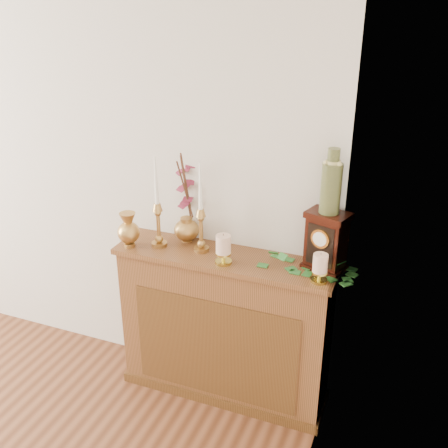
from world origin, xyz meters
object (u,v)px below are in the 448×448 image
at_px(candlestick_left, 158,218).
at_px(ginger_jar, 187,199).
at_px(candlestick_center, 201,223).
at_px(mantel_clock, 326,241).
at_px(ceramic_vase, 331,185).
at_px(bud_vase, 128,230).

xyz_separation_m(candlestick_left, ginger_jar, (0.11, 0.15, 0.07)).
distance_m(candlestick_left, candlestick_center, 0.25).
bearing_deg(candlestick_center, mantel_clock, 4.28).
height_order(candlestick_left, candlestick_center, candlestick_left).
bearing_deg(ginger_jar, ceramic_vase, -4.94).
bearing_deg(mantel_clock, candlestick_left, -157.58).
xyz_separation_m(candlestick_left, ceramic_vase, (0.92, 0.08, 0.29)).
bearing_deg(bud_vase, candlestick_center, 13.87).
bearing_deg(candlestick_left, mantel_clock, 5.02).
bearing_deg(ginger_jar, candlestick_center, -41.21).
xyz_separation_m(ginger_jar, ceramic_vase, (0.82, -0.07, 0.22)).
bearing_deg(candlestick_center, ginger_jar, 138.79).
distance_m(bud_vase, mantel_clock, 1.09).
height_order(candlestick_left, mantel_clock, candlestick_left).
xyz_separation_m(bud_vase, mantel_clock, (1.07, 0.15, 0.05)).
bearing_deg(ceramic_vase, ginger_jar, 175.06).
xyz_separation_m(candlestick_left, candlestick_center, (0.25, 0.03, -0.00)).
bearing_deg(candlestick_left, ginger_jar, 55.69).
distance_m(candlestick_center, mantel_clock, 0.68).
xyz_separation_m(ginger_jar, mantel_clock, (0.82, -0.07, -0.09)).
xyz_separation_m(bud_vase, ginger_jar, (0.26, 0.22, 0.14)).
xyz_separation_m(candlestick_center, ginger_jar, (-0.14, 0.12, 0.07)).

